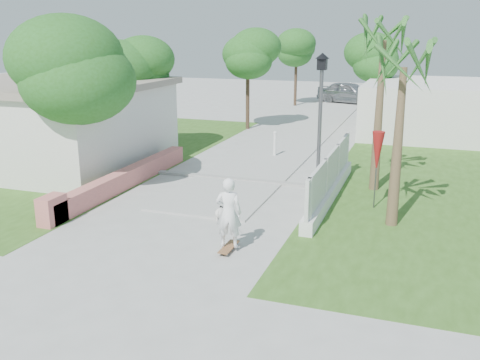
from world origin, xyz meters
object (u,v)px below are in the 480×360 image
at_px(bollard, 275,143).
at_px(parked_car, 349,93).
at_px(dog, 221,212).
at_px(street_lamp, 320,119).
at_px(patio_umbrella, 377,153).
at_px(skateboarder, 223,207).

bearing_deg(bollard, parked_car, 88.59).
relative_size(dog, parked_car, 0.13).
xyz_separation_m(street_lamp, parked_car, (-2.25, 22.82, -1.64)).
bearing_deg(dog, patio_umbrella, 28.93).
relative_size(patio_umbrella, dog, 3.96).
distance_m(street_lamp, parked_car, 22.99).
xyz_separation_m(patio_umbrella, parked_car, (-4.15, 23.82, -0.90)).
distance_m(bollard, dog, 7.96).
height_order(dog, parked_car, parked_car).
xyz_separation_m(bollard, parked_car, (0.45, 18.32, 0.21)).
relative_size(patio_umbrella, parked_car, 0.50).
bearing_deg(parked_car, street_lamp, -156.89).
bearing_deg(patio_umbrella, parked_car, 99.88).
distance_m(skateboarder, parked_car, 27.40).
distance_m(bollard, skateboarder, 9.15).
height_order(bollard, parked_car, parked_car).
height_order(street_lamp, skateboarder, street_lamp).
relative_size(skateboarder, dog, 4.52).
bearing_deg(skateboarder, patio_umbrella, -144.80).
bearing_deg(street_lamp, patio_umbrella, -27.76).
bearing_deg(bollard, skateboarder, -82.59).
bearing_deg(dog, parked_car, 87.76).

